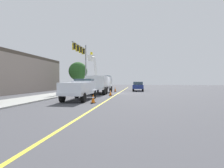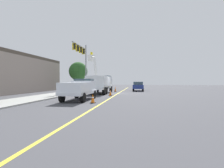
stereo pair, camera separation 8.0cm
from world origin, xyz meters
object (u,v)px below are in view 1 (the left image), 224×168
service_pickup_truck (80,88)px  passing_minivan (138,86)px  traffic_cone_mid_front (110,93)px  traffic_cone_leading (93,99)px  traffic_cone_mid_rear (115,89)px  utility_bucket_truck (100,83)px  traffic_signal_mast (82,56)px

service_pickup_truck → passing_minivan: size_ratio=1.16×
service_pickup_truck → traffic_cone_mid_front: (5.56, -1.66, -0.72)m
traffic_cone_leading → traffic_cone_mid_rear: (15.64, 1.56, 0.06)m
utility_bucket_truck → traffic_cone_leading: size_ratio=11.05×
utility_bucket_truck → traffic_cone_mid_rear: bearing=-16.7°
passing_minivan → traffic_signal_mast: bearing=118.6°
traffic_cone_leading → traffic_cone_mid_rear: 15.72m
service_pickup_truck → traffic_cone_leading: service_pickup_truck is taller
service_pickup_truck → traffic_cone_mid_front: bearing=-16.6°
traffic_cone_mid_front → traffic_signal_mast: bearing=44.1°
traffic_cone_mid_rear → traffic_signal_mast: (-1.40, 5.47, 5.57)m
traffic_cone_leading → traffic_cone_mid_rear: bearing=5.7°
service_pickup_truck → traffic_cone_mid_rear: size_ratio=6.62×
traffic_cone_leading → traffic_cone_mid_rear: size_ratio=0.87×
passing_minivan → traffic_cone_mid_front: bearing=168.8°
utility_bucket_truck → traffic_cone_mid_rear: utility_bucket_truck is taller
passing_minivan → traffic_cone_mid_front: (-11.82, 2.34, -0.58)m
utility_bucket_truck → passing_minivan: size_ratio=1.70×
utility_bucket_truck → service_pickup_truck: 9.53m
traffic_cone_mid_front → traffic_cone_mid_rear: traffic_cone_mid_rear is taller
traffic_signal_mast → traffic_cone_mid_rear: bearing=-75.7°
service_pickup_truck → traffic_signal_mast: (12.45, 5.03, 4.88)m
service_pickup_truck → traffic_cone_mid_front: service_pickup_truck is taller
traffic_cone_leading → traffic_cone_mid_front: 7.36m
traffic_cone_leading → service_pickup_truck: bearing=48.2°
traffic_cone_mid_front → traffic_signal_mast: size_ratio=0.10×
traffic_cone_mid_front → traffic_signal_mast: traffic_signal_mast is taller
service_pickup_truck → traffic_signal_mast: bearing=22.0°
utility_bucket_truck → passing_minivan: (7.90, -4.86, -0.62)m
traffic_cone_leading → traffic_signal_mast: bearing=26.3°
traffic_cone_mid_rear → utility_bucket_truck: bearing=163.3°
service_pickup_truck → traffic_cone_leading: 2.79m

